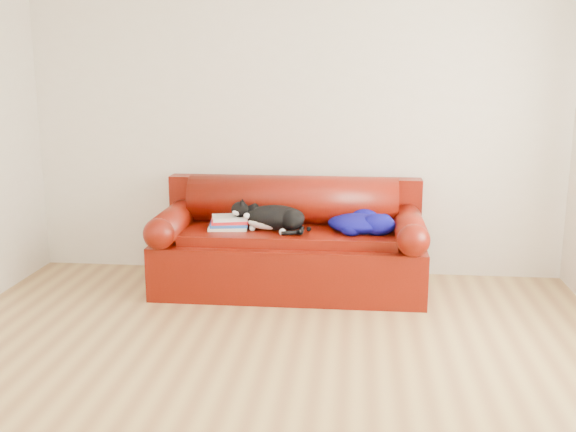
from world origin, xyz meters
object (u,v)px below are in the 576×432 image
object	(u,v)px
cat	(273,218)
book_stack	(229,222)
blanket	(360,223)
sofa_base	(290,260)

from	to	relation	value
cat	book_stack	bearing A→B (deg)	-158.32
book_stack	cat	distance (m)	0.36
blanket	sofa_base	bearing A→B (deg)	175.01
cat	blanket	world-z (taller)	cat
book_stack	blanket	world-z (taller)	blanket
book_stack	cat	size ratio (longest dim) A/B	0.50
sofa_base	book_stack	world-z (taller)	book_stack
sofa_base	blanket	world-z (taller)	blanket
cat	blanket	distance (m)	0.68
sofa_base	book_stack	xyz separation A→B (m)	(-0.48, -0.05, 0.31)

